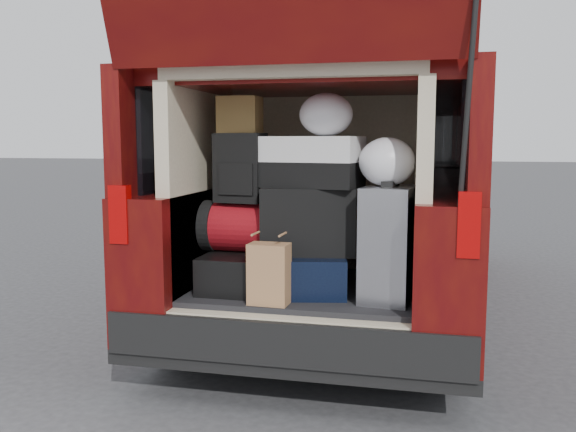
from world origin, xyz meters
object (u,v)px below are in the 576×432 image
silver_roller (389,243)px  red_duffel (242,227)px  black_hardshell (241,271)px  navy_hardshell (308,272)px  kraft_bag (269,274)px  black_soft_case (308,220)px  backpack (241,168)px  twotone_duffel (304,162)px

silver_roller → red_duffel: (-0.85, 0.10, 0.05)m
black_hardshell → red_duffel: (-0.01, 0.05, 0.25)m
black_hardshell → navy_hardshell: 0.39m
kraft_bag → black_soft_case: bearing=69.2°
black_hardshell → kraft_bag: kraft_bag is taller
red_duffel → black_hardshell: bearing=-77.4°
red_duffel → black_soft_case: 0.40m
black_hardshell → black_soft_case: black_soft_case is taller
kraft_bag → red_duffel: size_ratio=0.72×
red_duffel → backpack: 0.34m
kraft_bag → backpack: bearing=131.3°
black_hardshell → red_duffel: size_ratio=1.17×
navy_hardshell → twotone_duffel: bearing=113.6°
black_hardshell → twotone_duffel: size_ratio=0.83×
kraft_bag → backpack: backpack is taller
navy_hardshell → black_soft_case: bearing=89.6°
black_soft_case → backpack: 0.49m
black_hardshell → twotone_duffel: twotone_duffel is taller
twotone_duffel → black_hardshell: bearing=-159.5°
navy_hardshell → silver_roller: silver_roller is taller
silver_roller → black_soft_case: 0.47m
kraft_bag → red_duffel: red_duffel is taller
backpack → black_soft_case: bearing=8.5°
silver_roller → black_soft_case: size_ratio=1.17×
silver_roller → backpack: backpack is taller
silver_roller → black_soft_case: silver_roller is taller
silver_roller → red_duffel: 0.86m
black_soft_case → navy_hardshell: bearing=-88.3°
red_duffel → backpack: bearing=-80.8°
kraft_bag → black_soft_case: (0.14, 0.32, 0.24)m
red_duffel → backpack: backpack is taller
black_hardshell → silver_roller: silver_roller is taller
silver_roller → black_hardshell: bearing=-175.7°
red_duffel → backpack: size_ratio=1.14×
black_hardshell → silver_roller: 0.86m
black_hardshell → backpack: (-0.01, 0.03, 0.59)m
red_duffel → black_soft_case: (0.39, -0.02, 0.05)m
backpack → silver_roller: bearing=2.1°
navy_hardshell → silver_roller: bearing=-20.2°
silver_roller → backpack: bearing=-177.4°
black_hardshell → black_soft_case: 0.49m
silver_roller → backpack: size_ratio=1.55×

